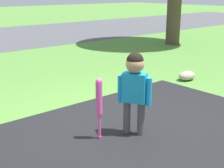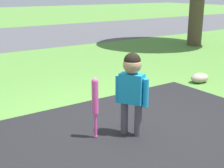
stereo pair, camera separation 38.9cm
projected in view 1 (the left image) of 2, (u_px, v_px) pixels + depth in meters
ground_plane at (118, 125)px, 3.97m from camera, size 60.00×60.00×0.00m
child at (135, 82)px, 3.57m from camera, size 0.27×0.36×0.99m
baseball_bat at (99, 100)px, 3.49m from camera, size 0.07×0.07×0.73m
edging_rock at (187, 76)px, 5.96m from camera, size 0.38×0.26×0.18m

